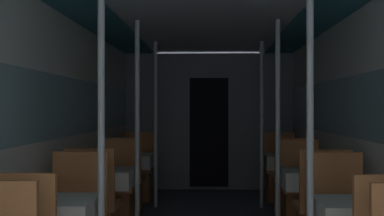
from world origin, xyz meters
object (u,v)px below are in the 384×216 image
(support_pole_left_1, at_px, (101,140))
(chair_left_far_3, at_px, (137,179))
(chair_left_far_2, at_px, (115,201))
(support_pole_left_3, at_px, (156,124))
(dining_table_left_2, at_px, (105,181))
(support_pole_right_3, at_px, (261,124))
(chair_left_near_3, at_px, (125,191))
(chair_right_far_2, at_px, (301,202))
(support_pole_right_1, at_px, (310,141))
(dining_table_right_3, at_px, (286,164))
(dining_table_right_2, at_px, (310,182))
(chair_right_near_3, at_px, (292,192))
(chair_right_far_3, at_px, (281,180))
(dining_table_left_3, at_px, (132,163))
(support_pole_right_2, at_px, (278,130))
(support_pole_left_2, at_px, (137,130))

(support_pole_left_1, height_order, chair_left_far_3, support_pole_left_1)
(chair_left_far_2, distance_m, support_pole_left_3, 1.52)
(dining_table_left_2, relative_size, support_pole_left_3, 0.32)
(support_pole_right_3, bearing_deg, dining_table_left_2, -134.69)
(chair_left_near_3, xyz_separation_m, chair_right_far_2, (2.09, -0.68, 0.00))
(support_pole_right_1, xyz_separation_m, dining_table_right_3, (0.33, 3.57, -0.53))
(chair_left_near_3, distance_m, support_pole_left_3, 1.05)
(support_pole_left_1, xyz_separation_m, dining_table_right_3, (1.76, 3.57, -0.53))
(dining_table_right_2, distance_m, chair_right_near_3, 1.27)
(support_pole_right_1, distance_m, dining_table_right_2, 1.89)
(chair_left_near_3, distance_m, chair_right_far_2, 2.20)
(chair_right_far_2, distance_m, chair_right_far_3, 1.78)
(support_pole_left_1, bearing_deg, chair_right_far_2, 52.91)
(dining_table_left_3, height_order, chair_right_near_3, chair_right_near_3)
(support_pole_left_3, relative_size, support_pole_right_1, 1.00)
(chair_right_far_3, bearing_deg, dining_table_left_2, 48.11)
(support_pole_right_2, bearing_deg, chair_right_far_3, 81.98)
(dining_table_right_3, xyz_separation_m, chair_right_near_3, (0.00, -0.55, -0.29))
(support_pole_left_2, distance_m, dining_table_right_2, 1.84)
(dining_table_right_3, xyz_separation_m, chair_right_far_3, (0.00, 0.55, -0.29))
(support_pole_right_1, bearing_deg, chair_left_far_2, 127.09)
(chair_left_far_2, bearing_deg, support_pole_right_3, -145.04)
(chair_left_far_2, relative_size, support_pole_right_2, 0.44)
(chair_right_far_2, bearing_deg, support_pole_left_3, -34.96)
(chair_right_far_2, height_order, chair_right_far_3, same)
(dining_table_right_3, bearing_deg, chair_right_far_3, 90.00)
(dining_table_right_3, relative_size, chair_right_far_3, 0.73)
(chair_left_far_3, relative_size, chair_right_far_2, 1.00)
(chair_left_near_3, bearing_deg, dining_table_right_2, -30.51)
(dining_table_left_2, distance_m, support_pole_left_2, 0.63)
(support_pole_right_3, bearing_deg, support_pole_left_1, -111.92)
(dining_table_left_3, relative_size, dining_table_right_3, 1.00)
(chair_right_far_3, bearing_deg, chair_left_near_3, 27.73)
(chair_left_far_2, bearing_deg, chair_right_far_3, -139.56)
(support_pole_left_1, xyz_separation_m, dining_table_left_2, (-0.33, 1.78, -0.53))
(dining_table_right_3, distance_m, chair_right_far_3, 0.62)
(chair_left_far_2, xyz_separation_m, support_pole_right_1, (1.76, -2.33, 0.83))
(support_pole_left_1, bearing_deg, dining_table_left_2, 100.44)
(support_pole_left_1, xyz_separation_m, chair_right_far_2, (1.76, 2.33, -0.83))
(dining_table_left_2, relative_size, chair_right_far_3, 0.73)
(dining_table_left_2, xyz_separation_m, dining_table_left_3, (0.00, 1.78, 0.00))
(support_pole_left_2, bearing_deg, chair_left_far_2, 120.86)
(chair_left_far_3, bearing_deg, support_pole_left_1, 94.57)
(dining_table_left_2, bearing_deg, support_pole_left_1, -79.56)
(support_pole_left_3, bearing_deg, dining_table_right_2, -45.31)
(dining_table_left_2, bearing_deg, support_pole_left_2, 0.00)
(chair_left_far_2, height_order, chair_left_near_3, same)
(chair_left_far_3, height_order, support_pole_right_1, support_pole_right_1)
(chair_right_far_3, xyz_separation_m, support_pole_right_3, (-0.33, -0.55, 0.83))
(dining_table_left_2, relative_size, dining_table_right_2, 1.00)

